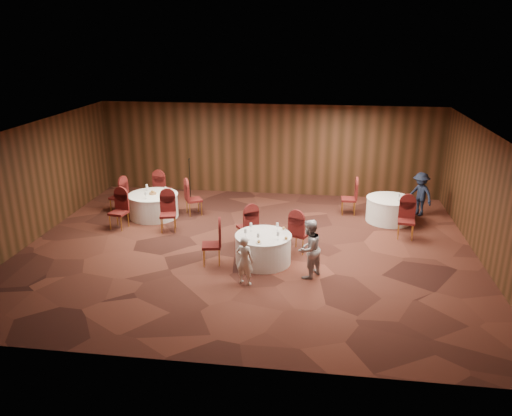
# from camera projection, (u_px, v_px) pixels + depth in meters

# --- Properties ---
(ground) EXTENTS (12.00, 12.00, 0.00)m
(ground) POSITION_uv_depth(u_px,v_px,m) (248.00, 249.00, 13.45)
(ground) COLOR black
(ground) RESTS_ON ground
(room_shell) EXTENTS (12.00, 12.00, 12.00)m
(room_shell) POSITION_uv_depth(u_px,v_px,m) (247.00, 178.00, 12.80)
(room_shell) COLOR silver
(room_shell) RESTS_ON ground
(table_main) EXTENTS (1.42, 1.42, 0.74)m
(table_main) POSITION_uv_depth(u_px,v_px,m) (263.00, 248.00, 12.53)
(table_main) COLOR silver
(table_main) RESTS_ON ground
(table_left) EXTENTS (1.55, 1.55, 0.74)m
(table_left) POSITION_uv_depth(u_px,v_px,m) (154.00, 205.00, 15.67)
(table_left) COLOR silver
(table_left) RESTS_ON ground
(table_right) EXTENTS (1.41, 1.41, 0.74)m
(table_right) POSITION_uv_depth(u_px,v_px,m) (389.00, 209.00, 15.31)
(table_right) COLOR silver
(table_right) RESTS_ON ground
(chairs_main) EXTENTS (2.80, 2.01, 1.00)m
(chairs_main) POSITION_uv_depth(u_px,v_px,m) (253.00, 235.00, 13.06)
(chairs_main) COLOR #3D0F0C
(chairs_main) RESTS_ON ground
(chairs_left) EXTENTS (3.14, 3.05, 1.00)m
(chairs_left) POSITION_uv_depth(u_px,v_px,m) (153.00, 202.00, 15.60)
(chairs_left) COLOR #3D0F0C
(chairs_left) RESTS_ON ground
(chairs_right) EXTENTS (2.08, 2.36, 1.00)m
(chairs_right) POSITION_uv_depth(u_px,v_px,m) (376.00, 209.00, 14.95)
(chairs_right) COLOR #3D0F0C
(chairs_right) RESTS_ON ground
(tabletop_main) EXTENTS (1.12, 1.09, 0.22)m
(tabletop_main) POSITION_uv_depth(u_px,v_px,m) (268.00, 233.00, 12.28)
(tabletop_main) COLOR silver
(tabletop_main) RESTS_ON table_main
(tabletop_left) EXTENTS (0.76, 0.85, 0.22)m
(tabletop_left) POSITION_uv_depth(u_px,v_px,m) (153.00, 192.00, 15.52)
(tabletop_left) COLOR silver
(tabletop_left) RESTS_ON table_left
(tabletop_right) EXTENTS (0.08, 0.08, 0.22)m
(tabletop_right) POSITION_uv_depth(u_px,v_px,m) (399.00, 196.00, 14.92)
(tabletop_right) COLOR silver
(tabletop_right) RESTS_ON table_right
(mic_stand) EXTENTS (0.24, 0.24, 1.48)m
(mic_stand) POSITION_uv_depth(u_px,v_px,m) (190.00, 188.00, 17.22)
(mic_stand) COLOR black
(mic_stand) RESTS_ON ground
(woman_a) EXTENTS (0.50, 0.41, 1.18)m
(woman_a) POSITION_uv_depth(u_px,v_px,m) (245.00, 261.00, 11.37)
(woman_a) COLOR white
(woman_a) RESTS_ON ground
(woman_b) EXTENTS (0.85, 0.88, 1.44)m
(woman_b) POSITION_uv_depth(u_px,v_px,m) (309.00, 249.00, 11.67)
(woman_b) COLOR #B2B2B7
(woman_b) RESTS_ON ground
(man_c) EXTENTS (0.98, 1.03, 1.40)m
(man_c) POSITION_uv_depth(u_px,v_px,m) (420.00, 194.00, 15.70)
(man_c) COLOR black
(man_c) RESTS_ON ground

